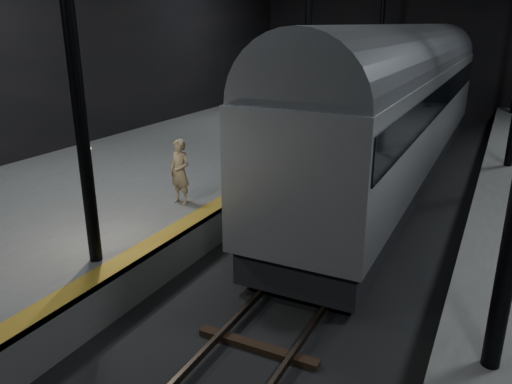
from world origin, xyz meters
The scene contains 6 objects.
ground centered at (0.00, 0.00, 0.00)m, with size 44.00×44.00×0.00m, color black.
platform_left centered at (-7.50, 0.00, 0.50)m, with size 9.00×43.80×1.00m, color #545451.
tactile_strip centered at (-3.25, 0.00, 1.00)m, with size 0.50×43.80×0.01m, color brown.
track centered at (0.00, 0.00, 0.07)m, with size 2.40×43.00×0.24m.
train centered at (0.00, 7.77, 3.10)m, with size 3.11×20.81×5.56m.
woman centered at (-4.20, -0.29, 1.90)m, with size 0.65×0.43×1.79m, color #98835D.
Camera 1 is at (3.48, -10.97, 5.73)m, focal length 35.00 mm.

